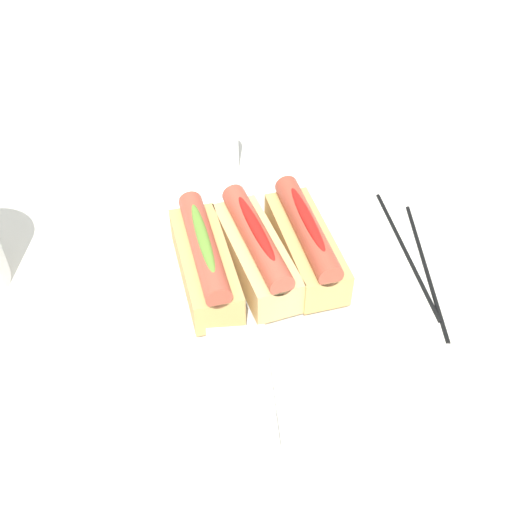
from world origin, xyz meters
The scene contains 9 objects.
ground_plane centered at (0.00, 0.00, 0.00)m, with size 2.40×2.40×0.00m, color silver.
serving_bowl centered at (0.02, 0.01, 0.02)m, with size 0.32×0.32×0.03m.
hotdog_front centered at (0.02, -0.05, 0.06)m, with size 0.15×0.06×0.06m.
hotdog_back centered at (0.02, 0.01, 0.06)m, with size 0.15×0.07×0.06m.
hotdog_side centered at (0.02, 0.06, 0.06)m, with size 0.15×0.05×0.06m.
water_glass centered at (0.25, 0.01, 0.04)m, with size 0.07×0.07×0.09m.
napkin_box centered at (-0.20, 0.07, 0.07)m, with size 0.11×0.04×0.15m, color white.
chopstick_near centered at (0.04, -0.18, 0.00)m, with size 0.01×0.01×0.22m, color black.
chopstick_far centered at (0.01, -0.19, 0.00)m, with size 0.01×0.01×0.22m, color black.
Camera 1 is at (-0.44, 0.11, 0.51)m, focal length 43.68 mm.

